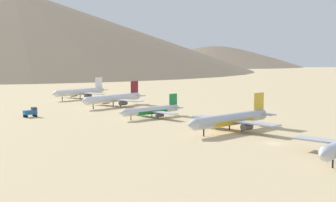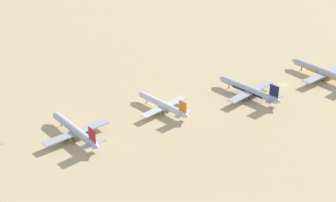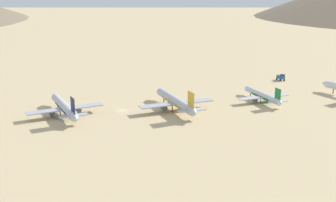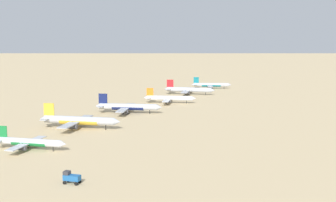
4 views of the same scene
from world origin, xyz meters
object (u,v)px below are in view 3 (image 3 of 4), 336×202
Objects in this scene: parked_jet_2 at (263,96)px; parked_jet_3 at (176,101)px; parked_jet_4 at (64,107)px; service_truck at (281,77)px.

parked_jet_3 is (2.20, 42.56, 0.93)m from parked_jet_2.
parked_jet_3 is 1.06× the size of parked_jet_4.
parked_jet_4 is at bearing 100.27° from service_truck.
parked_jet_3 is at bearing 112.43° from service_truck.
parked_jet_4 is (9.67, 45.78, -0.24)m from parked_jet_3.
parked_jet_4 is (11.87, 88.33, 0.69)m from parked_jet_2.
parked_jet_3 is 7.71× the size of service_truck.
parked_jet_3 is 83.97m from service_truck.
parked_jet_4 is 125.40m from service_truck.
parked_jet_3 reaches higher than parked_jet_4.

